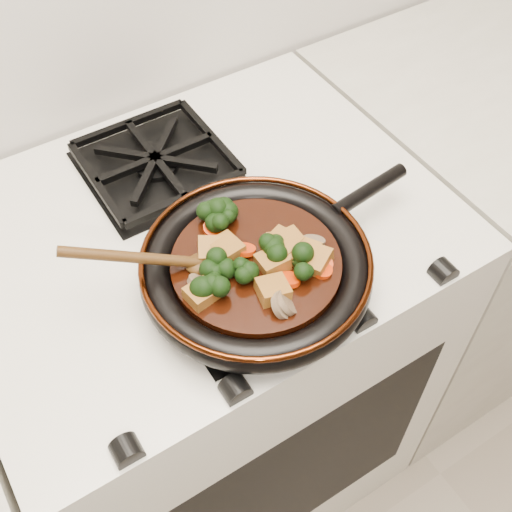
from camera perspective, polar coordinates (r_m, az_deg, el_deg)
stove at (r=1.37m, az=-3.85°, el=-9.65°), size 0.76×0.60×0.90m
burner_grate_front at (r=0.91m, az=-0.99°, el=-1.87°), size 0.23×0.23×0.03m
burner_grate_back at (r=1.08m, az=-8.87°, el=8.22°), size 0.23×0.23×0.03m
skillet at (r=0.88m, az=0.12°, el=-0.99°), size 0.45×0.32×0.05m
braising_sauce at (r=0.88m, az=-0.00°, el=-0.86°), size 0.23×0.23×0.02m
tofu_cube_0 at (r=0.86m, az=1.47°, el=-0.54°), size 0.04×0.04×0.03m
tofu_cube_1 at (r=0.88m, az=2.90°, el=1.16°), size 0.04×0.04×0.02m
tofu_cube_2 at (r=0.83m, az=-4.86°, el=-3.38°), size 0.04×0.04×0.02m
tofu_cube_3 at (r=0.88m, az=2.22°, el=0.96°), size 0.05×0.05×0.02m
tofu_cube_4 at (r=0.87m, az=-3.90°, el=0.44°), size 0.05×0.05×0.03m
tofu_cube_5 at (r=0.87m, az=-2.62°, el=0.60°), size 0.04×0.05×0.03m
tofu_cube_6 at (r=0.88m, az=2.37°, el=0.93°), size 0.06×0.06×0.03m
tofu_cube_7 at (r=0.83m, az=1.51°, el=-3.04°), size 0.05×0.05×0.03m
tofu_cube_8 at (r=0.86m, az=5.15°, el=-0.35°), size 0.06×0.06×0.03m
tofu_cube_9 at (r=0.87m, az=4.21°, el=0.18°), size 0.06×0.06×0.03m
broccoli_floret_0 at (r=0.83m, az=-4.40°, el=-2.96°), size 0.09×0.09×0.06m
broccoli_floret_1 at (r=0.85m, az=4.37°, el=-0.98°), size 0.08×0.08×0.05m
broccoli_floret_2 at (r=0.84m, az=-1.42°, el=-1.33°), size 0.08×0.08×0.06m
broccoli_floret_3 at (r=0.85m, az=-3.40°, el=-0.85°), size 0.07×0.08×0.06m
broccoli_floret_4 at (r=0.87m, az=1.19°, el=0.31°), size 0.08×0.09×0.06m
broccoli_floret_5 at (r=0.91m, az=-3.53°, el=3.39°), size 0.08×0.08×0.06m
broccoli_floret_6 at (r=0.91m, az=-3.04°, el=3.25°), size 0.08×0.08×0.07m
carrot_coin_0 at (r=0.88m, az=-1.04°, el=0.56°), size 0.03×0.03×0.02m
carrot_coin_1 at (r=0.90m, az=-3.89°, el=2.49°), size 0.03×0.03×0.02m
carrot_coin_2 at (r=0.86m, az=5.97°, el=-0.77°), size 0.03×0.03×0.01m
carrot_coin_3 at (r=0.84m, az=2.95°, el=-2.12°), size 0.03×0.03×0.02m
carrot_coin_4 at (r=0.86m, az=5.93°, el=-1.27°), size 0.03×0.03×0.01m
carrot_coin_5 at (r=0.87m, az=2.65°, el=0.04°), size 0.03×0.03×0.02m
mushroom_slice_0 at (r=0.82m, az=2.74°, el=-4.21°), size 0.04×0.04×0.03m
mushroom_slice_1 at (r=0.82m, az=2.35°, el=-4.37°), size 0.05×0.05×0.03m
mushroom_slice_2 at (r=0.84m, az=-4.99°, el=-2.35°), size 0.04×0.04×0.03m
mushroom_slice_3 at (r=0.89m, az=5.11°, el=1.28°), size 0.05×0.05×0.02m
wooden_spoon at (r=0.85m, az=-7.70°, el=-0.38°), size 0.13×0.07×0.19m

